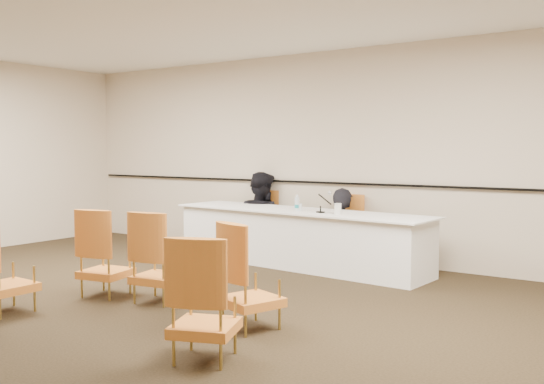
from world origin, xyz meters
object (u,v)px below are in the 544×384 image
Objects in this scene: panelist_main_chair at (342,229)px; aud_chair_front_mid at (159,256)px; water_bottle at (297,203)px; panelist_second_chair at (261,221)px; aud_chair_back_left at (6,264)px; aud_chair_back_right at (205,298)px; microphone at (320,202)px; aud_chair_front_left at (106,252)px; aud_chair_front_right at (251,276)px; panelist_main at (342,245)px; drinking_glass at (300,207)px; panelist_second at (261,227)px; coffee_cup at (338,209)px; panel_table at (298,238)px.

aud_chair_front_mid is (-0.53, -3.01, 0.00)m from panelist_main_chair.
panelist_second_chair is at bearing 146.71° from water_bottle.
aud_chair_back_right is at bearing 2.96° from aud_chair_back_left.
microphone is (0.06, -0.70, 0.43)m from panelist_main_chair.
aud_chair_front_left is 2.02m from aud_chair_front_right.
aud_chair_front_left is at bearing -94.84° from microphone.
aud_chair_back_right is at bearing -51.93° from microphone.
panelist_main reaches higher than microphone.
drinking_glass is (-0.32, -0.61, 0.34)m from panelist_main_chair.
aud_chair_front_mid is 1.46m from aud_chair_back_left.
microphone is 0.39m from drinking_glass.
panelist_main is at bearing 122.81° from aud_chair_front_right.
coffee_cup is at bearing 161.82° from panelist_second.
aud_chair_front_left is at bearing 101.34° from panelist_second.
panelist_second_chair is (0.00, 0.00, 0.09)m from panelist_second.
aud_chair_front_mid is (-0.22, -2.40, -0.34)m from drinking_glass.
aud_chair_back_left is at bearing -107.32° from water_bottle.
panelist_second is 0.09m from panelist_second_chair.
coffee_cup is (0.70, -0.18, 0.45)m from panel_table.
drinking_glass is (-0.37, 0.09, -0.09)m from microphone.
panelist_second_chair and aud_chair_front_left have the same top height.
coffee_cup is 2.47m from aud_chair_front_mid.
drinking_glass is 0.11× the size of aud_chair_back_left.
panelist_second_chair is 1.40m from water_bottle.
aud_chair_front_left reaches higher than coffee_cup.
aud_chair_back_left is (-1.50, -3.46, -0.43)m from microphone.
aud_chair_front_mid is at bearing -95.14° from drinking_glass.
aud_chair_front_right is at bearing -19.49° from aud_chair_front_mid.
water_bottle is 2.42m from aud_chair_front_mid.
panelist_main_chair and aud_chair_front_right have the same top height.
panelist_second reaches higher than panel_table.
panelist_main_chair is 1.00× the size of aud_chair_back_right.
aud_chair_front_right is 1.00× the size of aud_chair_back_right.
aud_chair_front_left is at bearing 77.23° from aud_chair_back_left.
aud_chair_front_right is at bearing -51.58° from panelist_second_chair.
coffee_cup is at bearing -10.23° from drinking_glass.
aud_chair_back_left is at bearing 160.30° from aud_chair_back_right.
panelist_second reaches higher than panelist_main.
panel_table is 2.95m from aud_chair_front_right.
aud_chair_front_mid is at bearing -82.08° from microphone.
panelist_main_chair and aud_chair_back_right have the same top height.
water_bottle reaches higher than aud_chair_front_left.
panelist_main is 1.47m from panelist_second.
aud_chair_front_left is (0.27, -3.25, 0.09)m from panelist_second.
aud_chair_front_left is (-1.19, -3.15, 0.23)m from panelist_main.
panelist_main is 0.95m from water_bottle.
panelist_main is at bearing -82.42° from panelist_main_chair.
panelist_second is at bearing 96.52° from aud_chair_front_mid.
coffee_cup is 0.15× the size of aud_chair_back_right.
aud_chair_back_right is at bearing -34.17° from aud_chair_front_left.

